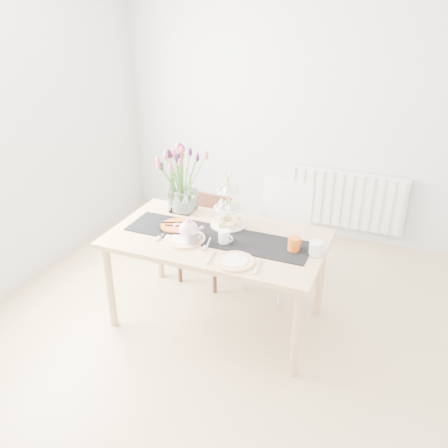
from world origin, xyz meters
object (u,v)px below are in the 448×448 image
at_px(radiator, 345,200).
at_px(chair_brown, 211,232).
at_px(tulip_vase, 182,169).
at_px(cream_jug, 316,248).
at_px(cake_stand, 228,212).
at_px(mug_orange, 294,244).
at_px(chair_white, 279,228).
at_px(plate_right, 235,261).
at_px(dining_table, 217,246).
at_px(mug_white, 224,237).
at_px(teapot, 189,229).
at_px(tart_tin, 177,227).
at_px(plate_left, 185,239).
at_px(mug_grey, 192,238).

bearing_deg(radiator, chair_brown, -130.31).
height_order(tulip_vase, cream_jug, tulip_vase).
height_order(cake_stand, mug_orange, cake_stand).
distance_m(chair_white, plate_right, 1.01).
xyz_separation_m(dining_table, mug_white, (0.09, -0.07, 0.13)).
distance_m(chair_brown, teapot, 0.81).
xyz_separation_m(chair_brown, tart_tin, (-0.01, -0.60, 0.33)).
relative_size(mug_white, plate_left, 0.33).
xyz_separation_m(chair_white, cake_stand, (-0.28, -0.49, 0.31)).
xyz_separation_m(tulip_vase, plate_left, (0.24, -0.46, -0.35)).
xyz_separation_m(tart_tin, mug_white, (0.42, -0.07, 0.03)).
bearing_deg(radiator, cream_jug, -88.29).
relative_size(chair_brown, tart_tin, 2.76).
distance_m(radiator, chair_white, 1.17).
xyz_separation_m(chair_brown, mug_orange, (0.90, -0.59, 0.37)).
bearing_deg(tulip_vase, cream_jug, -14.61).
xyz_separation_m(radiator, tart_tin, (-1.02, -1.78, 0.32)).
bearing_deg(cake_stand, cream_jug, -14.00).
bearing_deg(teapot, mug_orange, -1.35).
bearing_deg(mug_grey, mug_orange, -25.44).
bearing_deg(chair_brown, teapot, -73.00).
bearing_deg(tart_tin, plate_left, -45.16).
xyz_separation_m(mug_grey, plate_left, (-0.08, 0.04, -0.04)).
distance_m(radiator, plate_left, 2.13).
distance_m(cake_stand, mug_white, 0.29).
relative_size(mug_white, mug_orange, 0.96).
height_order(tart_tin, mug_orange, mug_orange).
relative_size(dining_table, mug_grey, 15.52).
distance_m(dining_table, tart_tin, 0.35).
relative_size(chair_brown, mug_orange, 7.36).
height_order(chair_white, plate_left, chair_white).
relative_size(chair_white, plate_right, 3.52).
relative_size(dining_table, plate_left, 5.30).
bearing_deg(mug_white, dining_table, 152.74).
bearing_deg(dining_table, plate_left, -145.31).
distance_m(tulip_vase, mug_white, 0.73).
relative_size(teapot, tart_tin, 0.83).
bearing_deg(dining_table, plate_right, -49.05).
xyz_separation_m(chair_brown, mug_white, (0.41, -0.67, 0.36)).
distance_m(radiator, mug_orange, 1.81).
distance_m(chair_white, mug_grey, 0.99).
bearing_deg(tulip_vase, cake_stand, -15.59).
bearing_deg(chair_white, dining_table, -100.03).
xyz_separation_m(dining_table, teapot, (-0.18, -0.09, 0.15)).
bearing_deg(dining_table, mug_orange, 0.70).
distance_m(cake_stand, tart_tin, 0.41).
relative_size(chair_brown, teapot, 3.34).
distance_m(dining_table, cake_stand, 0.28).
xyz_separation_m(tart_tin, plate_right, (0.59, -0.30, -0.01)).
xyz_separation_m(tulip_vase, mug_white, (0.53, -0.39, -0.31)).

